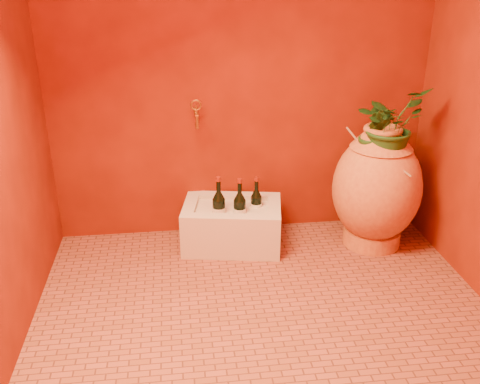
{
  "coord_description": "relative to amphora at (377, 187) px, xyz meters",
  "views": [
    {
      "loc": [
        -0.44,
        -2.42,
        1.78
      ],
      "look_at": [
        -0.09,
        0.35,
        0.56
      ],
      "focal_mm": 40.0,
      "sensor_mm": 36.0,
      "label": 1
    }
  ],
  "objects": [
    {
      "name": "amphora",
      "position": [
        0.0,
        0.0,
        0.0
      ],
      "size": [
        0.75,
        0.75,
        0.82
      ],
      "rotation": [
        0.0,
        0.0,
        0.37
      ],
      "color": "#C57B37",
      "rests_on": "floor"
    },
    {
      "name": "stone_basin",
      "position": [
        -0.94,
        0.1,
        -0.27
      ],
      "size": [
        0.7,
        0.54,
        0.3
      ],
      "rotation": [
        0.0,
        0.0,
        -0.18
      ],
      "color": "beige",
      "rests_on": "floor"
    },
    {
      "name": "wine_bottle_b",
      "position": [
        -1.03,
        0.05,
        -0.12
      ],
      "size": [
        0.09,
        0.09,
        0.35
      ],
      "color": "black",
      "rests_on": "stone_basin"
    },
    {
      "name": "floor",
      "position": [
        -0.85,
        -0.65,
        -0.41
      ],
      "size": [
        2.5,
        2.5,
        0.0
      ],
      "primitive_type": "plane",
      "color": "brown",
      "rests_on": "ground"
    },
    {
      "name": "wine_bottle_a",
      "position": [
        -0.78,
        0.12,
        -0.14
      ],
      "size": [
        0.08,
        0.08,
        0.31
      ],
      "color": "black",
      "rests_on": "stone_basin"
    },
    {
      "name": "wall_tap",
      "position": [
        -1.15,
        0.26,
        0.47
      ],
      "size": [
        0.07,
        0.15,
        0.17
      ],
      "color": "#A87C26",
      "rests_on": "wall_back"
    },
    {
      "name": "plant_main",
      "position": [
        0.03,
        -0.03,
        0.43
      ],
      "size": [
        0.55,
        0.53,
        0.47
      ],
      "primitive_type": "imported",
      "rotation": [
        0.0,
        0.0,
        0.53
      ],
      "color": "#1A4719",
      "rests_on": "amphora"
    },
    {
      "name": "wine_bottle_c",
      "position": [
        -0.9,
        0.03,
        -0.13
      ],
      "size": [
        0.08,
        0.08,
        0.34
      ],
      "color": "black",
      "rests_on": "stone_basin"
    },
    {
      "name": "plant_side",
      "position": [
        -0.06,
        -0.03,
        0.37
      ],
      "size": [
        0.24,
        0.22,
        0.35
      ],
      "primitive_type": "imported",
      "rotation": [
        0.0,
        0.0,
        -0.4
      ],
      "color": "#1A4719",
      "rests_on": "amphora"
    },
    {
      "name": "wall_back",
      "position": [
        -0.85,
        0.35,
        0.84
      ],
      "size": [
        2.5,
        0.02,
        2.5
      ],
      "primitive_type": "cube",
      "color": "#561204",
      "rests_on": "ground"
    }
  ]
}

